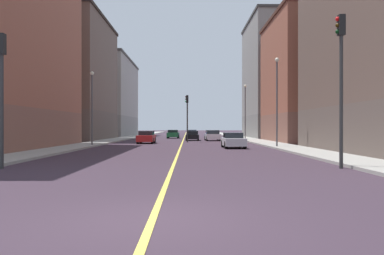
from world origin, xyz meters
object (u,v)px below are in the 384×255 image
at_px(building_left_mid, 315,79).
at_px(car_red, 146,137).
at_px(building_right_distant, 104,98).
at_px(car_silver, 233,141).
at_px(building_right_midblock, 68,79).
at_px(car_black, 192,136).
at_px(car_green, 173,134).
at_px(street_lamp_left_far, 245,106).
at_px(traffic_light_right_near, 1,81).
at_px(traffic_light_left_near, 341,70).
at_px(street_lamp_right_near, 92,100).
at_px(traffic_light_median_far, 187,112).
at_px(car_blue, 192,133).
at_px(building_left_far, 280,79).
at_px(street_lamp_left_near, 277,93).
at_px(car_white, 212,136).

distance_m(building_left_mid, car_red, 21.29).
xyz_separation_m(building_right_distant, car_silver, (20.52, -43.66, -6.95)).
distance_m(building_right_midblock, car_black, 18.93).
distance_m(car_black, car_green, 10.54).
height_order(street_lamp_left_far, car_black, street_lamp_left_far).
xyz_separation_m(building_right_midblock, building_right_distant, (0.00, 23.21, -0.82)).
bearing_deg(traffic_light_right_near, traffic_light_left_near, 0.00).
distance_m(traffic_light_right_near, street_lamp_right_near, 19.87).
bearing_deg(traffic_light_median_far, car_blue, 88.13).
distance_m(traffic_light_median_far, car_silver, 13.67).
relative_size(building_left_far, car_red, 4.68).
height_order(building_right_distant, street_lamp_left_near, building_right_distant).
bearing_deg(building_left_mid, street_lamp_left_far, 141.59).
xyz_separation_m(building_right_distant, car_green, (14.18, -14.57, -6.93)).
bearing_deg(traffic_light_left_near, car_green, 101.31).
height_order(building_left_mid, car_green, building_left_mid).
height_order(street_lamp_left_near, car_red, street_lamp_left_near).
xyz_separation_m(building_left_far, building_right_distant, (-31.86, 13.06, -2.15)).
height_order(traffic_light_median_far, car_black, traffic_light_median_far).
bearing_deg(building_left_far, car_green, -175.12).
height_order(building_left_far, street_lamp_right_near, building_left_far).
height_order(street_lamp_left_near, car_black, street_lamp_left_near).
bearing_deg(car_white, street_lamp_right_near, -130.06).
distance_m(traffic_light_left_near, car_red, 28.82).
bearing_deg(traffic_light_left_near, car_black, 99.76).
bearing_deg(street_lamp_right_near, car_silver, -14.26).
bearing_deg(traffic_light_median_far, car_black, 83.60).
relative_size(street_lamp_left_far, car_blue, 1.71).
height_order(building_right_distant, car_black, building_right_distant).
bearing_deg(building_left_mid, building_right_midblock, 166.79).
distance_m(street_lamp_left_far, car_green, 14.88).
distance_m(car_black, car_blue, 17.78).
xyz_separation_m(street_lamp_left_far, car_green, (-10.14, 10.15, -3.94)).
bearing_deg(street_lamp_left_far, traffic_light_left_near, -91.64).
bearing_deg(car_white, car_green, 116.87).
bearing_deg(traffic_light_right_near, car_green, 82.92).
relative_size(car_silver, car_red, 0.96).
bearing_deg(traffic_light_left_near, building_left_mid, 73.84).
relative_size(car_green, car_red, 0.96).
distance_m(traffic_light_right_near, car_blue, 54.11).
height_order(street_lamp_left_far, car_green, street_lamp_left_far).
relative_size(building_left_mid, street_lamp_left_near, 1.96).
bearing_deg(street_lamp_right_near, building_right_midblock, 113.73).
bearing_deg(street_lamp_left_near, car_blue, 100.89).
height_order(building_right_distant, car_blue, building_right_distant).
height_order(car_black, car_green, car_green).
bearing_deg(building_left_far, traffic_light_left_near, -100.28).
bearing_deg(street_lamp_right_near, car_white, 49.94).
bearing_deg(car_blue, traffic_light_right_near, -99.34).
distance_m(building_left_far, street_lamp_left_far, 14.81).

